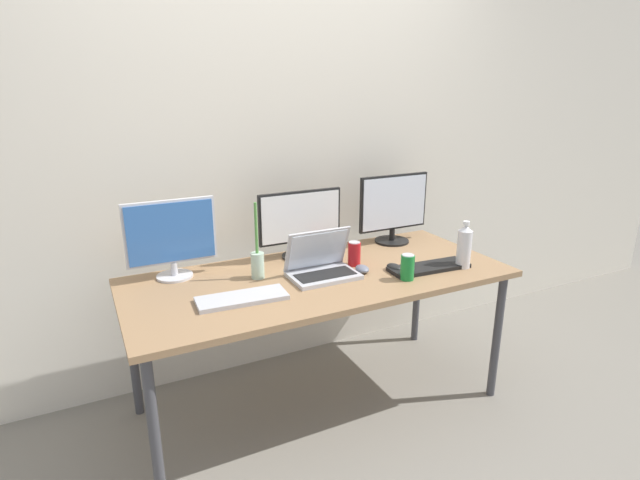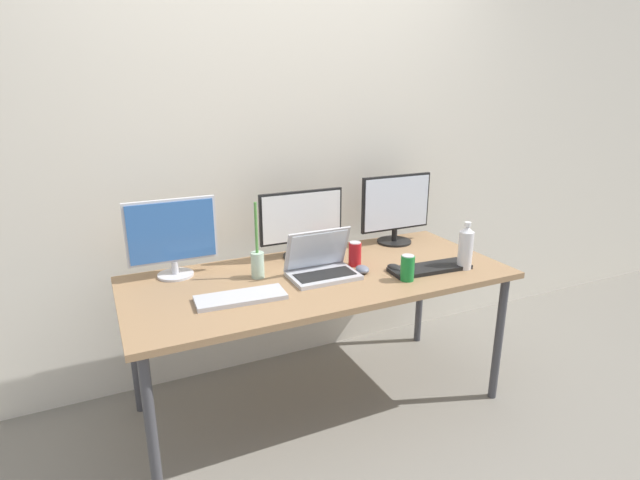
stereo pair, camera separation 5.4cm
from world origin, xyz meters
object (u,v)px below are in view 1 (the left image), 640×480
keyboard_main (429,267)px  water_bottle (464,246)px  work_desk (320,285)px  mouse_by_laptop (362,269)px  soda_can_near_keyboard (407,267)px  keyboard_aux (242,298)px  monitor_left (171,237)px  mouse_by_keyboard (394,267)px  monitor_right (393,207)px  bamboo_vase (258,262)px  laptop_silver (321,265)px  soda_can_by_laptop (354,254)px  monitor_center (300,222)px

keyboard_main → water_bottle: water_bottle is taller
work_desk → mouse_by_laptop: 0.23m
work_desk → soda_can_near_keyboard: soda_can_near_keyboard is taller
keyboard_aux → water_bottle: (1.14, -0.11, 0.10)m
monitor_left → water_bottle: size_ratio=1.75×
keyboard_main → mouse_by_keyboard: 0.18m
monitor_right → bamboo_vase: 0.94m
mouse_by_laptop → laptop_silver: bearing=176.3°
monitor_right → keyboard_main: 0.51m
soda_can_by_laptop → monitor_center: bearing=129.9°
soda_can_near_keyboard → monitor_right: bearing=62.6°
keyboard_main → bamboo_vase: size_ratio=1.13×
laptop_silver → mouse_by_laptop: bearing=-13.4°
work_desk → mouse_by_keyboard: size_ratio=20.20×
monitor_left → monitor_right: (1.27, 0.00, 0.01)m
monitor_center → mouse_by_keyboard: monitor_center is taller
water_bottle → soda_can_by_laptop: water_bottle is taller
monitor_left → soda_can_by_laptop: monitor_left is taller
laptop_silver → mouse_by_keyboard: laptop_silver is taller
mouse_by_laptop → monitor_center: bearing=127.8°
work_desk → keyboard_aux: keyboard_aux is taller
laptop_silver → water_bottle: (0.70, -0.22, 0.06)m
keyboard_main → monitor_left: bearing=162.0°
mouse_by_keyboard → laptop_silver: bearing=154.6°
keyboard_aux → bamboo_vase: bamboo_vase is taller
monitor_left → mouse_by_keyboard: bearing=-21.7°
mouse_by_keyboard → soda_can_near_keyboard: (-0.01, -0.12, 0.04)m
monitor_right → water_bottle: (0.08, -0.52, -0.10)m
monitor_right → bamboo_vase: monitor_right is taller
monitor_right → mouse_by_laptop: (-0.42, -0.35, -0.19)m
keyboard_aux → water_bottle: size_ratio=1.60×
keyboard_main → mouse_by_laptop: (-0.33, 0.12, 0.01)m
water_bottle → bamboo_vase: bearing=161.7°
work_desk → mouse_by_keyboard: mouse_by_keyboard is taller
laptop_silver → work_desk: bearing=88.2°
water_bottle → soda_can_near_keyboard: bearing=-178.3°
work_desk → monitor_center: bearing=85.3°
keyboard_main → mouse_by_laptop: 0.35m
soda_can_near_keyboard → keyboard_aux: bearing=171.4°
laptop_silver → water_bottle: 0.74m
water_bottle → bamboo_vase: bamboo_vase is taller
monitor_left → water_bottle: bearing=-20.8°
keyboard_main → monitor_right: bearing=82.4°
bamboo_vase → soda_can_near_keyboard: bearing=-28.0°
work_desk → monitor_center: (0.02, 0.28, 0.25)m
laptop_silver → keyboard_aux: size_ratio=0.84×
water_bottle → monitor_left: bearing=159.2°
water_bottle → soda_can_near_keyboard: (-0.36, -0.01, -0.05)m
keyboard_main → water_bottle: 0.21m
work_desk → monitor_left: monitor_left is taller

